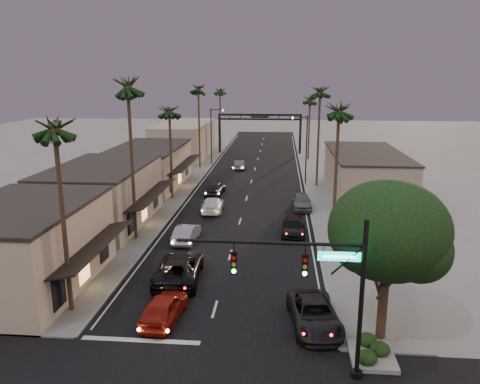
% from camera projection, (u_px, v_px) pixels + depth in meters
% --- Properties ---
extents(ground, '(200.00, 200.00, 0.00)m').
position_uv_depth(ground, '(248.00, 192.00, 57.58)').
color(ground, slate).
rests_on(ground, ground).
extents(road, '(14.00, 120.00, 0.02)m').
position_uv_depth(road, '(251.00, 183.00, 62.42)').
color(road, black).
rests_on(road, ground).
extents(sidewalk_left, '(5.00, 92.00, 0.12)m').
position_uv_depth(sidewalk_left, '(191.00, 171.00, 69.97)').
color(sidewalk_left, slate).
rests_on(sidewalk_left, ground).
extents(sidewalk_right, '(5.00, 92.00, 0.12)m').
position_uv_depth(sidewalk_right, '(319.00, 173.00, 68.38)').
color(sidewalk_right, slate).
rests_on(sidewalk_right, ground).
extents(storefront_near, '(8.00, 12.00, 5.50)m').
position_uv_depth(storefront_near, '(24.00, 249.00, 30.93)').
color(storefront_near, '#B8A48C').
rests_on(storefront_near, ground).
extents(storefront_mid, '(8.00, 14.00, 5.50)m').
position_uv_depth(storefront_mid, '(102.00, 196.00, 44.47)').
color(storefront_mid, gray).
rests_on(storefront_mid, ground).
extents(storefront_far, '(8.00, 16.00, 5.00)m').
position_uv_depth(storefront_far, '(149.00, 167.00, 60.00)').
color(storefront_far, '#B8A48C').
rests_on(storefront_far, ground).
extents(storefront_dist, '(8.00, 20.00, 6.00)m').
position_uv_depth(storefront_dist, '(184.00, 140.00, 82.13)').
color(storefront_dist, gray).
rests_on(storefront_dist, ground).
extents(building_right, '(8.00, 18.00, 5.00)m').
position_uv_depth(building_right, '(365.00, 174.00, 55.82)').
color(building_right, gray).
rests_on(building_right, ground).
extents(traffic_signal, '(8.51, 0.22, 7.80)m').
position_uv_depth(traffic_signal, '(320.00, 276.00, 21.07)').
color(traffic_signal, black).
rests_on(traffic_signal, ground).
extents(corner_tree, '(6.20, 6.20, 8.80)m').
position_uv_depth(corner_tree, '(390.00, 235.00, 23.87)').
color(corner_tree, '#38281C').
rests_on(corner_tree, ground).
extents(planter, '(2.20, 2.60, 0.24)m').
position_uv_depth(planter, '(372.00, 359.00, 23.50)').
color(planter, gray).
rests_on(planter, ground).
extents(arch, '(15.20, 0.40, 7.27)m').
position_uv_depth(arch, '(260.00, 123.00, 85.27)').
color(arch, black).
rests_on(arch, ground).
extents(streetlight_right, '(2.13, 0.30, 9.00)m').
position_uv_depth(streetlight_right, '(304.00, 144.00, 60.56)').
color(streetlight_right, black).
rests_on(streetlight_right, ground).
extents(streetlight_left, '(2.13, 0.30, 9.00)m').
position_uv_depth(streetlight_left, '(213.00, 132.00, 74.29)').
color(streetlight_left, black).
rests_on(streetlight_left, ground).
extents(palm_la, '(3.20, 3.20, 13.20)m').
position_uv_depth(palm_la, '(54.00, 121.00, 25.57)').
color(palm_la, '#38281C').
rests_on(palm_la, ground).
extents(palm_lb, '(3.20, 3.20, 15.20)m').
position_uv_depth(palm_lb, '(127.00, 82.00, 37.68)').
color(palm_lb, '#38281C').
rests_on(palm_lb, ground).
extents(palm_lc, '(3.20, 3.20, 12.20)m').
position_uv_depth(palm_lc, '(169.00, 108.00, 51.92)').
color(palm_lc, '#38281C').
rests_on(palm_lc, ground).
extents(palm_ld, '(3.20, 3.20, 14.20)m').
position_uv_depth(palm_ld, '(198.00, 86.00, 69.83)').
color(palm_ld, '#38281C').
rests_on(palm_ld, ground).
extents(palm_ra, '(3.20, 3.20, 13.20)m').
position_uv_depth(palm_ra, '(339.00, 106.00, 38.65)').
color(palm_ra, '#38281C').
rests_on(palm_ra, ground).
extents(palm_rb, '(3.20, 3.20, 14.20)m').
position_uv_depth(palm_rb, '(320.00, 88.00, 57.76)').
color(palm_rb, '#38281C').
rests_on(palm_rb, ground).
extents(palm_rc, '(3.20, 3.20, 12.20)m').
position_uv_depth(palm_rc, '(310.00, 98.00, 77.57)').
color(palm_rc, '#38281C').
rests_on(palm_rc, ground).
extents(palm_far, '(3.20, 3.20, 13.20)m').
position_uv_depth(palm_far, '(220.00, 89.00, 92.29)').
color(palm_far, '#38281C').
rests_on(palm_far, ground).
extents(oncoming_red, '(2.31, 4.86, 1.60)m').
position_uv_depth(oncoming_red, '(164.00, 308.00, 27.11)').
color(oncoming_red, maroon).
rests_on(oncoming_red, ground).
extents(oncoming_pickup, '(3.33, 6.58, 1.78)m').
position_uv_depth(oncoming_pickup, '(179.00, 268.00, 32.44)').
color(oncoming_pickup, black).
rests_on(oncoming_pickup, ground).
extents(oncoming_silver, '(1.79, 4.61, 1.50)m').
position_uv_depth(oncoming_silver, '(187.00, 233.00, 40.16)').
color(oncoming_silver, gray).
rests_on(oncoming_silver, ground).
extents(oncoming_white, '(2.35, 5.24, 1.49)m').
position_uv_depth(oncoming_white, '(213.00, 205.00, 49.16)').
color(oncoming_white, silver).
rests_on(oncoming_white, ground).
extents(oncoming_dgrey, '(2.36, 4.85, 1.59)m').
position_uv_depth(oncoming_dgrey, '(215.00, 188.00, 56.23)').
color(oncoming_dgrey, black).
rests_on(oncoming_dgrey, ground).
extents(oncoming_grey_far, '(2.06, 4.44, 1.41)m').
position_uv_depth(oncoming_grey_far, '(239.00, 165.00, 71.59)').
color(oncoming_grey_far, '#515157').
rests_on(oncoming_grey_far, ground).
extents(curbside_near, '(3.23, 5.84, 1.55)m').
position_uv_depth(curbside_near, '(314.00, 314.00, 26.41)').
color(curbside_near, black).
rests_on(curbside_near, ground).
extents(curbside_black, '(2.28, 5.18, 1.48)m').
position_uv_depth(curbside_black, '(294.00, 227.00, 41.86)').
color(curbside_black, black).
rests_on(curbside_black, ground).
extents(curbside_grey, '(2.11, 4.96, 1.67)m').
position_uv_depth(curbside_grey, '(302.00, 201.00, 50.05)').
color(curbside_grey, '#545459').
rests_on(curbside_grey, ground).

